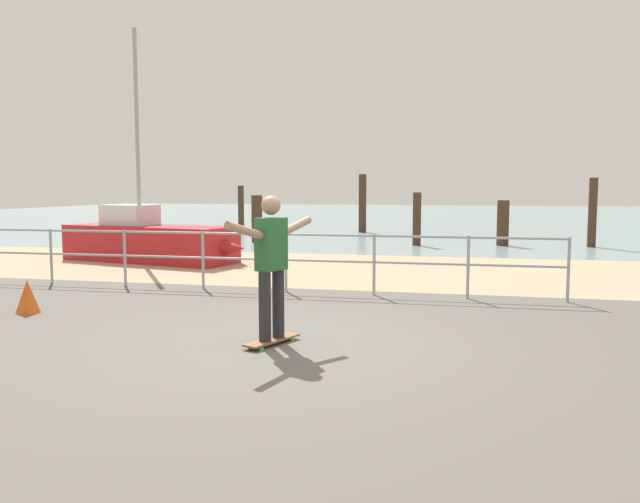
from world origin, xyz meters
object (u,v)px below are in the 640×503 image
object	(u,v)px
sailboat	(155,241)
skateboarder	(271,259)
traffic_cone	(28,297)
skateboard	(272,340)

from	to	relation	value
sailboat	skateboarder	distance (m)	9.10
traffic_cone	skateboarder	bearing A→B (deg)	-14.27
skateboarder	traffic_cone	xyz separation A→B (m)	(-4.00, 1.02, -0.77)
skateboarder	traffic_cone	distance (m)	4.19
skateboard	skateboarder	distance (m)	0.95
skateboarder	traffic_cone	size ratio (longest dim) A/B	3.30
skateboarder	traffic_cone	world-z (taller)	skateboarder
skateboard	traffic_cone	bearing A→B (deg)	165.73
skateboard	traffic_cone	world-z (taller)	traffic_cone
sailboat	skateboard	size ratio (longest dim) A/B	6.91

